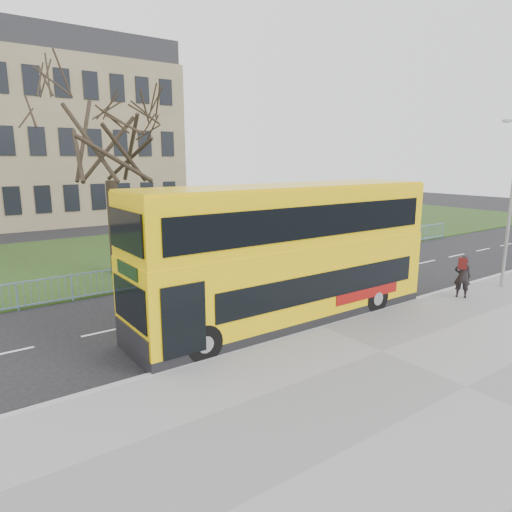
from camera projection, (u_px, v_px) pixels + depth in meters
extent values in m
plane|color=black|center=(291.00, 317.00, 16.70)|extent=(120.00, 120.00, 0.00)
cube|color=slate|center=(466.00, 389.00, 11.32)|extent=(80.00, 10.50, 0.12)
cube|color=#959698|center=(321.00, 327.00, 15.45)|extent=(80.00, 0.20, 0.14)
cube|color=#1C3412|center=(141.00, 252.00, 28.04)|extent=(80.00, 15.40, 0.08)
cube|color=yellow|center=(287.00, 282.00, 15.96)|extent=(11.32, 2.71, 2.10)
cube|color=yellow|center=(287.00, 247.00, 15.70)|extent=(11.32, 2.71, 0.36)
cube|color=yellow|center=(288.00, 215.00, 15.47)|extent=(11.27, 2.66, 1.89)
cube|color=black|center=(328.00, 285.00, 15.23)|extent=(8.73, 0.05, 0.92)
cube|color=black|center=(315.00, 222.00, 14.43)|extent=(10.41, 0.05, 1.02)
cylinder|color=black|center=(203.00, 343.00, 12.87)|extent=(1.12, 0.30, 1.12)
cylinder|color=black|center=(375.00, 298.00, 17.05)|extent=(1.12, 0.30, 1.12)
imported|color=black|center=(462.00, 277.00, 18.48)|extent=(0.69, 0.75, 1.73)
cylinder|color=gray|center=(510.00, 207.00, 19.50)|extent=(0.14, 0.14, 7.05)
cube|color=gray|center=(506.00, 121.00, 18.04)|extent=(0.40, 0.17, 0.11)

